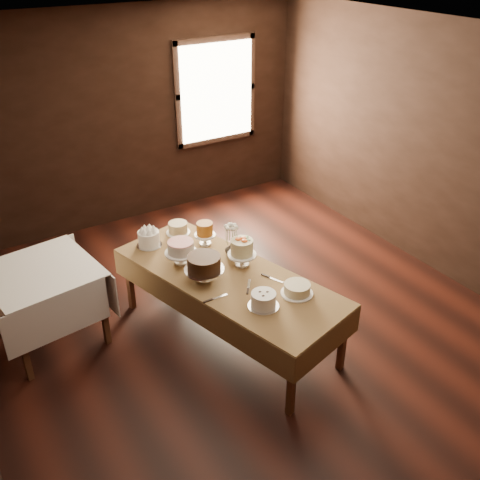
# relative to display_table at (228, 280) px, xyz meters

# --- Properties ---
(floor) EXTENTS (5.00, 6.00, 0.01)m
(floor) POSITION_rel_display_table_xyz_m (0.24, -0.04, -0.67)
(floor) COLOR black
(floor) RESTS_ON ground
(ceiling) EXTENTS (5.00, 6.00, 0.01)m
(ceiling) POSITION_rel_display_table_xyz_m (0.24, -0.04, 2.13)
(ceiling) COLOR beige
(ceiling) RESTS_ON wall_back
(wall_back) EXTENTS (5.00, 0.02, 2.80)m
(wall_back) POSITION_rel_display_table_xyz_m (0.24, 2.96, 0.73)
(wall_back) COLOR black
(wall_back) RESTS_ON ground
(wall_right) EXTENTS (0.02, 6.00, 2.80)m
(wall_right) POSITION_rel_display_table_xyz_m (2.74, -0.04, 0.73)
(wall_right) COLOR black
(wall_right) RESTS_ON ground
(window) EXTENTS (1.10, 0.05, 1.30)m
(window) POSITION_rel_display_table_xyz_m (1.54, 2.90, 0.93)
(window) COLOR #FFEABF
(window) RESTS_ON wall_back
(display_table) EXTENTS (1.50, 2.49, 0.72)m
(display_table) POSITION_rel_display_table_xyz_m (0.00, 0.00, 0.00)
(display_table) COLOR #4A2B1A
(display_table) RESTS_ON ground
(side_table) EXTENTS (1.09, 1.09, 0.81)m
(side_table) POSITION_rel_display_table_xyz_m (-1.50, 0.86, 0.05)
(side_table) COLOR #4A2B1A
(side_table) RESTS_ON ground
(cake_meringue) EXTENTS (0.27, 0.27, 0.16)m
(cake_meringue) POSITION_rel_display_table_xyz_m (-0.41, 0.89, 0.13)
(cake_meringue) COLOR silver
(cake_meringue) RESTS_ON display_table
(cake_speckled) EXTENTS (0.28, 0.28, 0.12)m
(cake_speckled) POSITION_rel_display_table_xyz_m (-0.04, 0.98, 0.11)
(cake_speckled) COLOR white
(cake_speckled) RESTS_ON display_table
(cake_lattice) EXTENTS (0.36, 0.36, 0.24)m
(cake_lattice) POSITION_rel_display_table_xyz_m (-0.27, 0.42, 0.16)
(cake_lattice) COLOR white
(cake_lattice) RESTS_ON display_table
(cake_caramel) EXTENTS (0.23, 0.23, 0.26)m
(cake_caramel) POSITION_rel_display_table_xyz_m (0.10, 0.62, 0.16)
(cake_caramel) COLOR white
(cake_caramel) RESTS_ON display_table
(cake_chocolate) EXTENTS (0.43, 0.43, 0.27)m
(cake_chocolate) POSITION_rel_display_table_xyz_m (-0.22, 0.04, 0.17)
(cake_chocolate) COLOR silver
(cake_chocolate) RESTS_ON display_table
(cake_flowers) EXTENTS (0.28, 0.28, 0.28)m
(cake_flowers) POSITION_rel_display_table_xyz_m (0.21, 0.08, 0.18)
(cake_flowers) COLOR white
(cake_flowers) RESTS_ON display_table
(cake_swirl) EXTENTS (0.27, 0.27, 0.14)m
(cake_swirl) POSITION_rel_display_table_xyz_m (0.01, -0.59, 0.12)
(cake_swirl) COLOR silver
(cake_swirl) RESTS_ON display_table
(cake_cream) EXTENTS (0.33, 0.33, 0.10)m
(cake_cream) POSITION_rel_display_table_xyz_m (0.37, -0.58, 0.10)
(cake_cream) COLOR white
(cake_cream) RESTS_ON display_table
(cake_server_a) EXTENTS (0.17, 0.21, 0.01)m
(cake_server_a) POSITION_rel_display_table_xyz_m (0.09, -0.23, 0.06)
(cake_server_a) COLOR silver
(cake_server_a) RESTS_ON display_table
(cake_server_b) EXTENTS (0.11, 0.23, 0.01)m
(cake_server_b) POSITION_rel_display_table_xyz_m (0.34, -0.31, 0.06)
(cake_server_b) COLOR silver
(cake_server_b) RESTS_ON display_table
(cake_server_c) EXTENTS (0.08, 0.24, 0.01)m
(cake_server_c) POSITION_rel_display_table_xyz_m (-0.16, 0.29, 0.06)
(cake_server_c) COLOR silver
(cake_server_c) RESTS_ON display_table
(cake_server_d) EXTENTS (0.10, 0.23, 0.01)m
(cake_server_d) POSITION_rel_display_table_xyz_m (0.23, 0.34, 0.06)
(cake_server_d) COLOR silver
(cake_server_d) RESTS_ON display_table
(cake_server_e) EXTENTS (0.24, 0.03, 0.01)m
(cake_server_e) POSITION_rel_display_table_xyz_m (-0.24, -0.27, 0.06)
(cake_server_e) COLOR silver
(cake_server_e) RESTS_ON display_table
(flower_vase) EXTENTS (0.18, 0.18, 0.13)m
(flower_vase) POSITION_rel_display_table_xyz_m (0.22, 0.30, 0.12)
(flower_vase) COLOR #2D2823
(flower_vase) RESTS_ON display_table
(flower_bouquet) EXTENTS (0.14, 0.14, 0.20)m
(flower_bouquet) POSITION_rel_display_table_xyz_m (0.22, 0.30, 0.31)
(flower_bouquet) COLOR white
(flower_bouquet) RESTS_ON flower_vase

